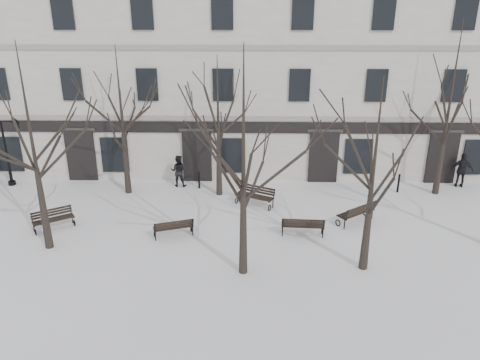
{
  "coord_description": "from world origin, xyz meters",
  "views": [
    {
      "loc": [
        -0.59,
        -16.68,
        9.65
      ],
      "look_at": [
        -1.01,
        3.0,
        1.98
      ],
      "focal_mm": 35.0,
      "sensor_mm": 36.0,
      "label": 1
    }
  ],
  "objects_px": {
    "tree_0": "(29,126)",
    "tree_2": "(375,155)",
    "bench_0": "(53,218)",
    "bench_4": "(357,212)",
    "bench_2": "(303,225)",
    "bench_1": "(174,227)",
    "bench_3": "(255,195)",
    "tree_1": "(243,139)",
    "lamp_post": "(10,147)"
  },
  "relations": [
    {
      "from": "bench_4",
      "to": "lamp_post",
      "type": "bearing_deg",
      "value": -49.94
    },
    {
      "from": "tree_2",
      "to": "bench_0",
      "type": "relative_size",
      "value": 4.09
    },
    {
      "from": "tree_0",
      "to": "bench_3",
      "type": "xyz_separation_m",
      "value": [
        8.58,
        4.42,
        -4.65
      ]
    },
    {
      "from": "bench_1",
      "to": "lamp_post",
      "type": "distance_m",
      "value": 11.38
    },
    {
      "from": "tree_2",
      "to": "lamp_post",
      "type": "distance_m",
      "value": 19.24
    },
    {
      "from": "bench_3",
      "to": "tree_2",
      "type": "bearing_deg",
      "value": -27.38
    },
    {
      "from": "tree_1",
      "to": "lamp_post",
      "type": "relative_size",
      "value": 2.21
    },
    {
      "from": "bench_4",
      "to": "lamp_post",
      "type": "xyz_separation_m",
      "value": [
        -17.8,
        4.32,
        1.65
      ]
    },
    {
      "from": "bench_4",
      "to": "tree_2",
      "type": "bearing_deg",
      "value": 45.51
    },
    {
      "from": "bench_0",
      "to": "bench_4",
      "type": "height_order",
      "value": "bench_4"
    },
    {
      "from": "bench_1",
      "to": "bench_0",
      "type": "bearing_deg",
      "value": -25.78
    },
    {
      "from": "tree_0",
      "to": "bench_1",
      "type": "height_order",
      "value": "tree_0"
    },
    {
      "from": "tree_0",
      "to": "bench_2",
      "type": "relative_size",
      "value": 4.45
    },
    {
      "from": "bench_0",
      "to": "bench_1",
      "type": "distance_m",
      "value": 5.55
    },
    {
      "from": "tree_0",
      "to": "tree_1",
      "type": "height_order",
      "value": "tree_1"
    },
    {
      "from": "tree_1",
      "to": "bench_0",
      "type": "relative_size",
      "value": 4.68
    },
    {
      "from": "tree_0",
      "to": "bench_3",
      "type": "height_order",
      "value": "tree_0"
    },
    {
      "from": "tree_2",
      "to": "bench_2",
      "type": "xyz_separation_m",
      "value": [
        -2.05,
        2.56,
        -4.06
      ]
    },
    {
      "from": "bench_2",
      "to": "lamp_post",
      "type": "relative_size",
      "value": 0.49
    },
    {
      "from": "tree_1",
      "to": "bench_3",
      "type": "xyz_separation_m",
      "value": [
        0.51,
        6.14,
        -4.69
      ]
    },
    {
      "from": "bench_1",
      "to": "bench_3",
      "type": "xyz_separation_m",
      "value": [
        3.55,
        3.41,
        0.07
      ]
    },
    {
      "from": "tree_1",
      "to": "bench_2",
      "type": "bearing_deg",
      "value": 49.2
    },
    {
      "from": "tree_1",
      "to": "bench_3",
      "type": "height_order",
      "value": "tree_1"
    },
    {
      "from": "bench_4",
      "to": "tree_1",
      "type": "bearing_deg",
      "value": 3.23
    },
    {
      "from": "tree_0",
      "to": "tree_1",
      "type": "bearing_deg",
      "value": -12.01
    },
    {
      "from": "tree_0",
      "to": "bench_1",
      "type": "bearing_deg",
      "value": 11.38
    },
    {
      "from": "tree_0",
      "to": "lamp_post",
      "type": "distance_m",
      "value": 8.77
    },
    {
      "from": "bench_3",
      "to": "lamp_post",
      "type": "distance_m",
      "value": 13.49
    },
    {
      "from": "bench_0",
      "to": "tree_0",
      "type": "bearing_deg",
      "value": -108.19
    },
    {
      "from": "tree_0",
      "to": "tree_2",
      "type": "height_order",
      "value": "tree_0"
    },
    {
      "from": "bench_2",
      "to": "tree_0",
      "type": "bearing_deg",
      "value": 9.91
    },
    {
      "from": "tree_0",
      "to": "bench_3",
      "type": "relative_size",
      "value": 4.11
    },
    {
      "from": "tree_2",
      "to": "bench_1",
      "type": "distance_m",
      "value": 8.97
    },
    {
      "from": "bench_0",
      "to": "bench_4",
      "type": "bearing_deg",
      "value": -30.23
    },
    {
      "from": "bench_0",
      "to": "bench_4",
      "type": "relative_size",
      "value": 0.91
    },
    {
      "from": "lamp_post",
      "to": "tree_2",
      "type": "bearing_deg",
      "value": -25.4
    },
    {
      "from": "bench_1",
      "to": "lamp_post",
      "type": "height_order",
      "value": "lamp_post"
    },
    {
      "from": "bench_2",
      "to": "bench_3",
      "type": "distance_m",
      "value": 3.79
    },
    {
      "from": "tree_2",
      "to": "bench_1",
      "type": "bearing_deg",
      "value": 162.84
    },
    {
      "from": "bench_2",
      "to": "bench_3",
      "type": "bearing_deg",
      "value": -54.32
    },
    {
      "from": "tree_1",
      "to": "tree_2",
      "type": "xyz_separation_m",
      "value": [
        4.59,
        0.37,
        -0.66
      ]
    },
    {
      "from": "tree_0",
      "to": "lamp_post",
      "type": "bearing_deg",
      "value": 123.83
    },
    {
      "from": "bench_0",
      "to": "tree_1",
      "type": "bearing_deg",
      "value": -55.51
    },
    {
      "from": "bench_0",
      "to": "bench_2",
      "type": "distance_m",
      "value": 11.09
    },
    {
      "from": "bench_1",
      "to": "bench_4",
      "type": "relative_size",
      "value": 0.91
    },
    {
      "from": "tree_2",
      "to": "bench_3",
      "type": "distance_m",
      "value": 8.13
    },
    {
      "from": "tree_2",
      "to": "bench_0",
      "type": "xyz_separation_m",
      "value": [
        -13.13,
        3.05,
        -4.08
      ]
    },
    {
      "from": "tree_0",
      "to": "tree_2",
      "type": "distance_m",
      "value": 12.74
    },
    {
      "from": "tree_2",
      "to": "bench_4",
      "type": "distance_m",
      "value": 5.61
    },
    {
      "from": "bench_2",
      "to": "bench_4",
      "type": "xyz_separation_m",
      "value": [
        2.61,
        1.31,
        0.03
      ]
    }
  ]
}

